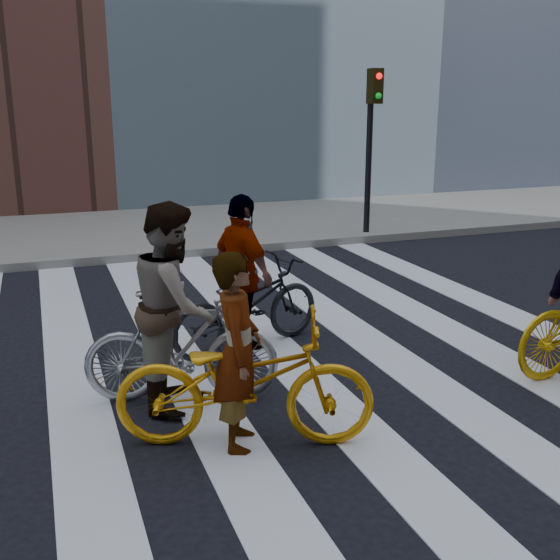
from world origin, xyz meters
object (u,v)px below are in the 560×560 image
bike_silver_mid (181,346)px  bike_dark_rear (247,305)px  rider_rear (242,274)px  traffic_signal (372,125)px  rider_left (238,352)px  bike_yellow_left (245,382)px  rider_mid (174,305)px

bike_silver_mid → bike_dark_rear: bearing=-25.6°
bike_dark_rear → rider_rear: (-0.05, 0.00, 0.37)m
traffic_signal → rider_left: bearing=-124.8°
rider_left → traffic_signal: bearing=-14.7°
traffic_signal → bike_silver_mid: traffic_signal is taller
bike_yellow_left → bike_silver_mid: bearing=37.6°
bike_yellow_left → bike_dark_rear: (0.68, 2.06, -0.04)m
rider_left → bike_silver_mid: bearing=34.8°
traffic_signal → bike_dark_rear: traffic_signal is taller
bike_dark_rear → rider_left: (-0.73, -2.06, 0.30)m
bike_yellow_left → bike_silver_mid: 1.02m
traffic_signal → rider_mid: (-5.17, -6.02, -1.34)m
bike_yellow_left → rider_left: rider_left is taller
rider_left → rider_rear: rider_rear is taller
rider_left → rider_mid: 1.03m
bike_dark_rear → rider_mid: 1.56m
bike_dark_rear → rider_rear: bearing=72.9°
bike_dark_rear → rider_left: rider_left is taller
bike_silver_mid → rider_rear: (0.93, 1.09, 0.34)m
traffic_signal → bike_silver_mid: 8.09m
rider_mid → bike_yellow_left: bearing=-143.5°
rider_rear → traffic_signal: bearing=-57.4°
traffic_signal → rider_mid: bearing=-130.7°
rider_mid → rider_rear: 1.47m
rider_mid → rider_rear: rider_mid is taller
bike_yellow_left → rider_left: 0.27m
traffic_signal → bike_silver_mid: (-5.12, -6.02, -1.74)m
bike_dark_rear → bike_yellow_left: bearing=144.8°
bike_dark_rear → rider_rear: size_ratio=1.10×
rider_mid → rider_left: bearing=-146.1°
bike_yellow_left → rider_rear: size_ratio=1.18×
bike_silver_mid → rider_mid: size_ratio=0.95×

